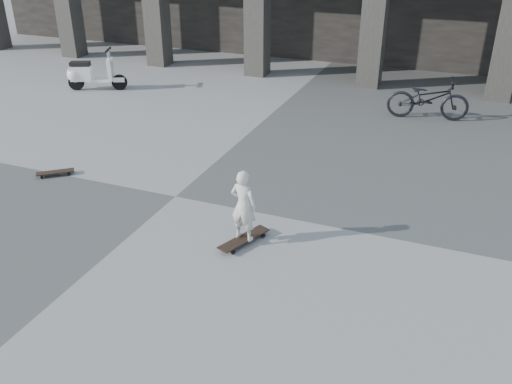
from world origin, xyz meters
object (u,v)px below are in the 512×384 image
at_px(longboard, 244,239).
at_px(bicycle, 428,98).
at_px(child, 244,205).
at_px(scooter, 86,74).
at_px(skateboard_spare, 55,172).

distance_m(longboard, bicycle, 7.35).
relative_size(longboard, child, 0.84).
height_order(longboard, bicycle, bicycle).
relative_size(longboard, scooter, 0.59).
bearing_deg(child, longboard, -84.32).
height_order(child, bicycle, child).
height_order(child, scooter, child).
xyz_separation_m(skateboard_spare, scooter, (-3.11, 5.13, 0.40)).
distance_m(child, bicycle, 7.33).
distance_m(skateboard_spare, bicycle, 8.83).
height_order(longboard, scooter, scooter).
bearing_deg(child, scooter, -33.23).
distance_m(skateboard_spare, child, 4.50).
bearing_deg(bicycle, skateboard_spare, 125.41).
distance_m(scooter, bicycle, 9.48).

